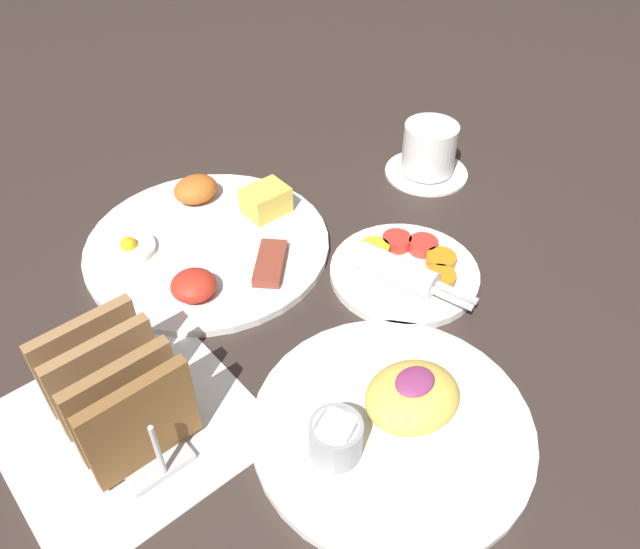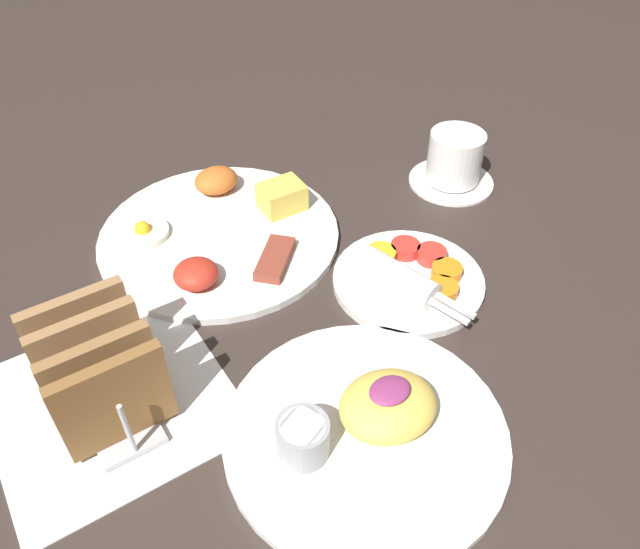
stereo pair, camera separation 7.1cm
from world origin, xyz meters
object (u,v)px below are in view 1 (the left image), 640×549
plate_breakfast (209,240)px  plate_foreground (393,419)px  coffee_cup (429,152)px  plate_condiments (405,269)px  toast_rack (116,392)px

plate_breakfast → plate_foreground: 0.34m
plate_breakfast → plate_foreground: size_ratio=1.15×
coffee_cup → plate_foreground: bearing=-142.0°
plate_breakfast → plate_condiments: plate_breakfast is taller
toast_rack → coffee_cup: 0.55m
plate_foreground → coffee_cup: size_ratio=2.22×
toast_rack → coffee_cup: (0.54, 0.11, -0.02)m
plate_breakfast → coffee_cup: (0.33, -0.07, 0.03)m
plate_breakfast → coffee_cup: bearing=-11.5°
plate_breakfast → plate_condiments: size_ratio=1.58×
plate_foreground → plate_breakfast: bearing=86.9°
plate_foreground → toast_rack: 0.25m
plate_breakfast → plate_foreground: bearing=-93.1°
plate_breakfast → plate_condiments: 0.25m
plate_foreground → coffee_cup: 0.44m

